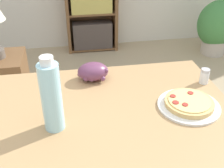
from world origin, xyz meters
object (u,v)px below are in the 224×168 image
at_px(grape_bunch, 94,72).
at_px(potted_plant_floor, 217,27).
at_px(pizza_on_plate, 190,104).
at_px(drink_bottle, 52,96).
at_px(salt_shaker, 205,76).
at_px(side_table, 7,93).

xyz_separation_m(grape_bunch, potted_plant_floor, (1.62, 1.72, -0.48)).
distance_m(pizza_on_plate, drink_bottle, 0.56).
bearing_deg(pizza_on_plate, grape_bunch, 141.51).
bearing_deg(drink_bottle, pizza_on_plate, 4.09).
height_order(pizza_on_plate, grape_bunch, grape_bunch).
xyz_separation_m(drink_bottle, potted_plant_floor, (1.80, 2.05, -0.58)).
distance_m(pizza_on_plate, salt_shaker, 0.23).
relative_size(grape_bunch, drink_bottle, 0.51).
xyz_separation_m(grape_bunch, side_table, (-0.60, 0.71, -0.52)).
relative_size(pizza_on_plate, drink_bottle, 0.88).
height_order(side_table, potted_plant_floor, potted_plant_floor).
height_order(drink_bottle, side_table, drink_bottle).
relative_size(side_table, potted_plant_floor, 0.93).
height_order(pizza_on_plate, side_table, pizza_on_plate).
distance_m(grape_bunch, salt_shaker, 0.52).
distance_m(pizza_on_plate, potted_plant_floor, 2.41).
relative_size(grape_bunch, salt_shaker, 2.02).
distance_m(grape_bunch, drink_bottle, 0.39).
bearing_deg(drink_bottle, potted_plant_floor, 48.74).
height_order(pizza_on_plate, potted_plant_floor, pizza_on_plate).
bearing_deg(grape_bunch, side_table, 130.13).
xyz_separation_m(drink_bottle, salt_shaker, (0.69, 0.21, -0.10)).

